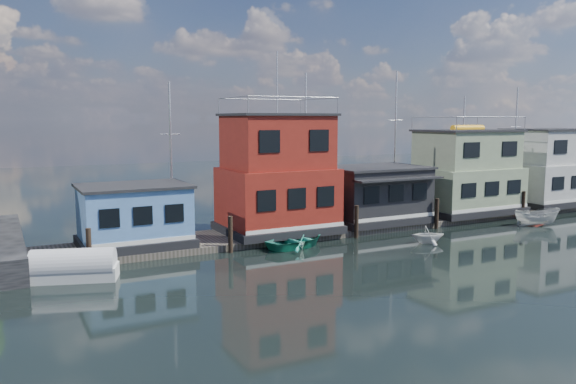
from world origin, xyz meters
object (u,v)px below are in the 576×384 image
houseboat_green (466,173)px  dinghy_teal (297,240)px  houseboat_blue (134,216)px  motorboat (537,217)px  red_kayak (537,220)px  dinghy_white (428,234)px  tarp_runabout (74,268)px  houseboat_dark (375,194)px  houseboat_red (277,176)px  houseboat_white (549,168)px

houseboat_green → dinghy_teal: houseboat_green is taller
houseboat_blue → motorboat: size_ratio=1.84×
red_kayak → dinghy_teal: bearing=157.9°
dinghy_white → tarp_runabout: bearing=103.8°
motorboat → houseboat_green: bearing=41.6°
red_kayak → dinghy_white: (-12.54, -1.85, 0.38)m
red_kayak → dinghy_white: size_ratio=1.20×
houseboat_dark → dinghy_white: (-0.38, -6.23, -1.84)m
houseboat_red → houseboat_blue: bearing=-180.0°
houseboat_red → red_kayak: size_ratio=4.48×
houseboat_dark → tarp_runabout: bearing=-168.0°
motorboat → houseboat_dark: bearing=86.2°
houseboat_green → houseboat_white: 10.00m
houseboat_blue → houseboat_white: 36.52m
houseboat_white → motorboat: size_ratio=2.42×
red_kayak → motorboat: (-1.30, -1.03, 0.48)m
houseboat_red → houseboat_dark: bearing=-0.1°
houseboat_white → dinghy_white: size_ratio=3.82×
houseboat_green → dinghy_teal: size_ratio=1.98×
motorboat → dinghy_white: bearing=116.8°
dinghy_white → motorboat: 11.27m
houseboat_white → dinghy_teal: size_ratio=1.98×
houseboat_dark → motorboat: houseboat_dark is taller
tarp_runabout → motorboat: 32.37m
houseboat_red → houseboat_dark: 8.18m
houseboat_dark → houseboat_blue: bearing=179.9°
tarp_runabout → dinghy_teal: 13.27m
houseboat_dark → dinghy_teal: (-8.28, -3.34, -1.98)m
houseboat_blue → red_kayak: houseboat_blue is taller
tarp_runabout → dinghy_white: 21.19m
houseboat_green → tarp_runabout: bearing=-171.4°
houseboat_green → dinghy_teal: 17.88m
houseboat_dark → dinghy_white: size_ratio=3.37×
red_kayak → dinghy_white: bearing=169.2°
houseboat_green → tarp_runabout: houseboat_green is taller
houseboat_white → motorboat: 10.20m
houseboat_blue → houseboat_white: houseboat_white is taller
houseboat_red → tarp_runabout: houseboat_red is taller
houseboat_blue → tarp_runabout: bearing=-131.1°
houseboat_red → houseboat_dark: (8.00, -0.02, -1.69)m
red_kayak → dinghy_teal: size_ratio=0.62×
dinghy_white → houseboat_dark: bearing=14.8°
houseboat_red → houseboat_green: 17.01m
houseboat_dark → houseboat_white: bearing=0.1°
houseboat_white → dinghy_white: (-19.38, -6.25, -2.96)m
houseboat_dark → houseboat_white: houseboat_white is taller
houseboat_red → tarp_runabout: size_ratio=2.67×
houseboat_blue → houseboat_red: bearing=0.0°
red_kayak → houseboat_white: bearing=13.6°
red_kayak → houseboat_red: bearing=148.5°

